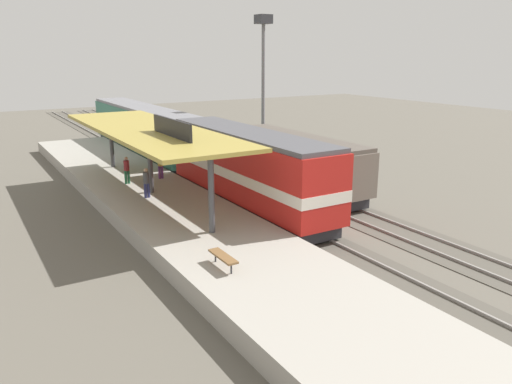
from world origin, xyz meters
The scene contains 13 objects.
ground_plane centered at (2.00, 0.00, 0.00)m, with size 120.00×120.00×0.00m, color #5B564C.
track_near centered at (0.00, 0.00, 0.03)m, with size 3.20×110.00×0.16m.
track_far centered at (4.60, 0.00, 0.03)m, with size 3.20×110.00×0.16m.
platform centered at (-4.60, 0.00, 0.45)m, with size 6.00×44.00×0.90m, color #9E998E.
station_canopy centered at (-4.60, -0.09, 4.53)m, with size 5.20×18.00×4.70m.
platform_bench centered at (-6.00, -11.77, 1.34)m, with size 0.44×1.70×0.50m.
locomotive centered at (0.00, -3.35, 2.41)m, with size 2.93×14.43×4.44m.
passenger_carriage_single centered at (0.00, 14.65, 2.31)m, with size 2.90×20.00×4.24m.
freight_car centered at (4.60, -1.64, 1.97)m, with size 2.80×12.00×3.54m.
light_mast centered at (7.80, 7.51, 8.40)m, with size 1.10×1.10×11.70m.
person_waiting centered at (-5.19, 2.72, 1.85)m, with size 0.34×0.34×1.71m.
person_walking centered at (-5.21, -0.96, 1.85)m, with size 0.34×0.34×1.71m.
person_boarding centered at (-2.90, 2.92, 1.85)m, with size 0.34×0.34×1.71m.
Camera 1 is at (-14.13, -27.64, 8.82)m, focal length 35.37 mm.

